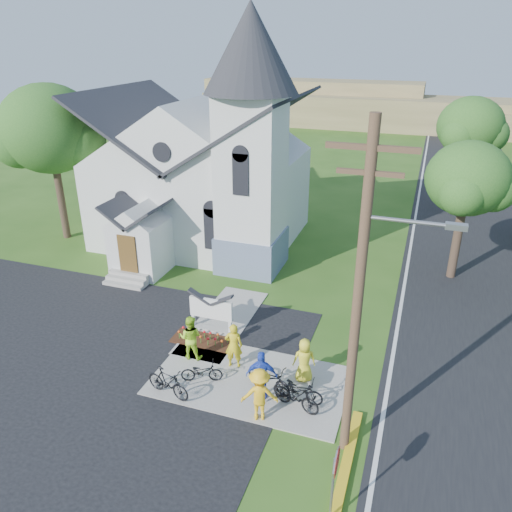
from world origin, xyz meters
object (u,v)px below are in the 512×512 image
at_px(utility_pole, 361,292).
at_px(cyclist_1, 190,337).
at_px(cyclist_4, 304,360).
at_px(stop_sign, 335,472).
at_px(cyclist_2, 262,375).
at_px(bike_4, 298,390).
at_px(bike_1, 168,382).
at_px(bike_3, 296,396).
at_px(bike_0, 202,372).
at_px(bike_2, 269,377).
at_px(cyclist_3, 259,394).
at_px(cyclist_0, 234,345).
at_px(church_sign, 211,309).

bearing_deg(utility_pole, cyclist_1, 158.25).
bearing_deg(cyclist_4, stop_sign, 90.55).
bearing_deg(utility_pole, cyclist_2, 158.33).
relative_size(utility_pole, bike_4, 5.67).
distance_m(bike_1, bike_3, 4.45).
distance_m(stop_sign, bike_0, 7.05).
distance_m(bike_0, bike_3, 3.62).
xyz_separation_m(bike_0, bike_2, (2.44, 0.38, 0.09)).
height_order(bike_0, bike_1, bike_1).
relative_size(bike_1, cyclist_3, 0.96).
xyz_separation_m(cyclist_3, bike_3, (1.02, 0.81, -0.42)).
xyz_separation_m(stop_sign, bike_2, (-3.13, 4.50, -1.25)).
relative_size(bike_0, bike_1, 0.84).
relative_size(cyclist_0, bike_2, 0.99).
relative_size(cyclist_3, cyclist_4, 1.11).
relative_size(cyclist_1, cyclist_4, 1.07).
height_order(cyclist_0, bike_0, cyclist_0).
height_order(church_sign, cyclist_1, cyclist_1).
distance_m(cyclist_3, cyclist_4, 2.55).
xyz_separation_m(utility_pole, cyclist_0, (-4.73, 2.63, -4.44)).
xyz_separation_m(cyclist_0, cyclist_4, (2.70, 0.06, -0.07)).
bearing_deg(cyclist_0, bike_1, 43.50).
bearing_deg(bike_1, bike_0, -21.22).
relative_size(bike_2, cyclist_3, 0.98).
bearing_deg(bike_2, cyclist_2, -170.02).
bearing_deg(cyclist_2, bike_3, 161.53).
bearing_deg(utility_pole, bike_3, 149.52).
height_order(church_sign, cyclist_4, cyclist_4).
bearing_deg(cyclist_3, bike_0, -42.06).
bearing_deg(bike_1, bike_2, -51.66).
xyz_separation_m(stop_sign, cyclist_0, (-4.80, 5.33, -0.82)).
relative_size(utility_pole, cyclist_4, 5.89).
distance_m(cyclist_0, bike_2, 1.91).
bearing_deg(cyclist_0, cyclist_1, -11.87).
distance_m(cyclist_1, cyclist_4, 4.47).
xyz_separation_m(stop_sign, cyclist_4, (-2.10, 5.39, -0.88)).
relative_size(cyclist_2, bike_3, 1.08).
distance_m(church_sign, cyclist_1, 2.11).
height_order(cyclist_0, cyclist_2, cyclist_2).
bearing_deg(cyclist_4, cyclist_1, -19.49).
distance_m(bike_2, cyclist_3, 1.57).
relative_size(stop_sign, cyclist_2, 1.33).
xyz_separation_m(cyclist_3, cyclist_4, (0.89, 2.39, -0.09)).
distance_m(church_sign, cyclist_4, 4.96).
distance_m(utility_pole, bike_2, 6.03).
relative_size(cyclist_1, cyclist_3, 0.97).
bearing_deg(bike_4, church_sign, 57.11).
bearing_deg(bike_4, utility_pole, -125.91).
height_order(bike_1, cyclist_4, cyclist_4).
distance_m(bike_1, cyclist_3, 3.37).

